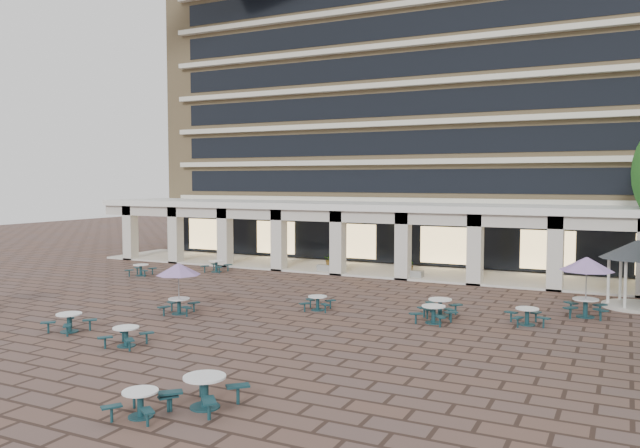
{
  "coord_description": "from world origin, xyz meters",
  "views": [
    {
      "loc": [
        13.89,
        -22.51,
        5.84
      ],
      "look_at": [
        1.29,
        3.0,
        3.85
      ],
      "focal_mm": 35.0,
      "sensor_mm": 36.0,
      "label": 1
    }
  ],
  "objects_px": {
    "picnic_table_1": "(69,321)",
    "gazebo": "(638,257)",
    "planter_left": "(329,266)",
    "picnic_table_2": "(140,401)",
    "planter_right": "(410,272)"
  },
  "relations": [
    {
      "from": "picnic_table_1",
      "to": "gazebo",
      "type": "height_order",
      "value": "gazebo"
    },
    {
      "from": "picnic_table_1",
      "to": "planter_left",
      "type": "distance_m",
      "value": 18.59
    },
    {
      "from": "picnic_table_2",
      "to": "planter_left",
      "type": "xyz_separation_m",
      "value": [
        -6.2,
        23.9,
        0.05
      ]
    },
    {
      "from": "picnic_table_1",
      "to": "planter_left",
      "type": "xyz_separation_m",
      "value": [
        2.35,
        18.44,
        0.02
      ]
    },
    {
      "from": "gazebo",
      "to": "picnic_table_1",
      "type": "bearing_deg",
      "value": -143.04
    },
    {
      "from": "gazebo",
      "to": "planter_left",
      "type": "height_order",
      "value": "gazebo"
    },
    {
      "from": "picnic_table_1",
      "to": "planter_left",
      "type": "height_order",
      "value": "planter_left"
    },
    {
      "from": "picnic_table_2",
      "to": "planter_left",
      "type": "height_order",
      "value": "planter_left"
    },
    {
      "from": "gazebo",
      "to": "planter_left",
      "type": "xyz_separation_m",
      "value": [
        -17.36,
        3.61,
        -1.9
      ]
    },
    {
      "from": "picnic_table_1",
      "to": "gazebo",
      "type": "xyz_separation_m",
      "value": [
        19.71,
        14.83,
        1.91
      ]
    },
    {
      "from": "gazebo",
      "to": "planter_right",
      "type": "distance_m",
      "value": 12.68
    },
    {
      "from": "planter_right",
      "to": "picnic_table_1",
      "type": "bearing_deg",
      "value": -112.7
    },
    {
      "from": "picnic_table_2",
      "to": "planter_right",
      "type": "xyz_separation_m",
      "value": [
        -0.84,
        23.9,
        0.02
      ]
    },
    {
      "from": "picnic_table_1",
      "to": "gazebo",
      "type": "relative_size",
      "value": 0.5
    },
    {
      "from": "gazebo",
      "to": "picnic_table_2",
      "type": "bearing_deg",
      "value": -118.82
    }
  ]
}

